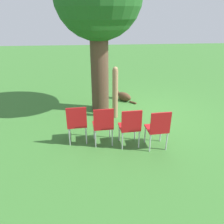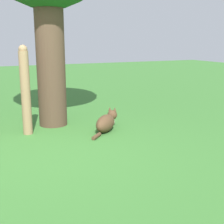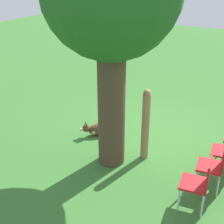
# 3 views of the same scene
# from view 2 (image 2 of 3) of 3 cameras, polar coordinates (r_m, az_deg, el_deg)

# --- Properties ---
(ground_plane) EXTENTS (30.00, 30.00, 0.00)m
(ground_plane) POSITION_cam_2_polar(r_m,az_deg,el_deg) (4.88, -11.75, -5.82)
(ground_plane) COLOR #38702D
(dog) EXTENTS (0.76, 0.74, 0.37)m
(dog) POSITION_cam_2_polar(r_m,az_deg,el_deg) (5.42, -1.01, -1.91)
(dog) COLOR #513823
(dog) RESTS_ON ground_plane
(fence_post) EXTENTS (0.16, 0.16, 1.48)m
(fence_post) POSITION_cam_2_polar(r_m,az_deg,el_deg) (5.32, -15.54, 3.86)
(fence_post) COLOR #937551
(fence_post) RESTS_ON ground_plane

